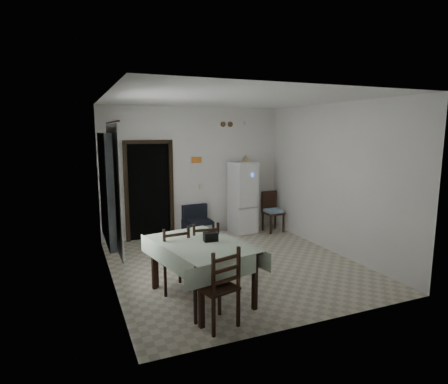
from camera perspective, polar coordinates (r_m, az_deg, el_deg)
name	(u,v)px	position (r m, az deg, el deg)	size (l,w,h in m)	color
ground	(235,265)	(6.83, 1.64, -11.04)	(4.50, 4.50, 0.00)	#BCB299
ceiling	(236,99)	(6.42, 1.77, 13.99)	(4.20, 4.50, 0.02)	white
wall_back	(194,172)	(8.55, -4.52, 3.09)	(4.20, 0.02, 2.90)	white
wall_front	(313,210)	(4.55, 13.47, -2.75)	(4.20, 0.02, 2.90)	white
wall_left	(109,193)	(5.93, -17.12, -0.10)	(0.02, 4.50, 2.90)	white
wall_right	(334,179)	(7.57, 16.35, 1.92)	(0.02, 4.50, 2.90)	white
doorway	(147,190)	(8.54, -11.62, 0.28)	(1.06, 0.52, 2.22)	black
window_recess	(107,188)	(5.71, -17.47, 0.55)	(0.10, 1.20, 1.60)	silver
curtain	(114,188)	(5.73, -16.37, 0.62)	(0.02, 1.45, 1.85)	white
curtain_rod	(112,122)	(5.67, -16.72, 10.16)	(0.02, 0.02, 1.60)	black
calendar	(197,164)	(8.54, -4.19, 4.24)	(0.28, 0.02, 0.40)	white
calendar_image	(197,160)	(8.53, -4.18, 4.90)	(0.24, 0.01, 0.14)	orange
light_switch	(201,187)	(8.63, -3.52, 0.82)	(0.08, 0.02, 0.12)	beige
vent_left	(223,124)	(8.73, -0.14, 10.29)	(0.12, 0.12, 0.03)	brown
vent_right	(230,124)	(8.80, 0.96, 10.28)	(0.12, 0.12, 0.03)	brown
emergency_light	(249,123)	(8.98, 3.82, 10.43)	(0.25, 0.07, 0.09)	white
fridge	(243,198)	(8.74, 2.91, -0.85)	(0.54, 0.54, 1.66)	white
tan_cone	(246,158)	(8.67, 3.33, 5.15)	(0.20, 0.20, 0.17)	tan
navy_seat	(198,222)	(8.43, -4.04, -4.55)	(0.59, 0.57, 0.71)	black
corner_chair	(273,212)	(8.94, 7.51, -3.03)	(0.41, 0.41, 0.95)	black
dining_table	(201,271)	(5.43, -3.50, -11.90)	(1.04, 1.59, 0.83)	#B3C7AA
black_bag	(211,237)	(5.33, -2.05, -6.84)	(0.20, 0.12, 0.13)	black
dining_chair_far_left	(172,258)	(5.73, -7.86, -9.87)	(0.43, 0.43, 1.01)	black
dining_chair_far_right	(204,252)	(5.95, -3.12, -9.08)	(0.43, 0.43, 1.00)	black
dining_chair_near_head	(217,286)	(4.69, -1.13, -14.16)	(0.44, 0.44, 1.02)	black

